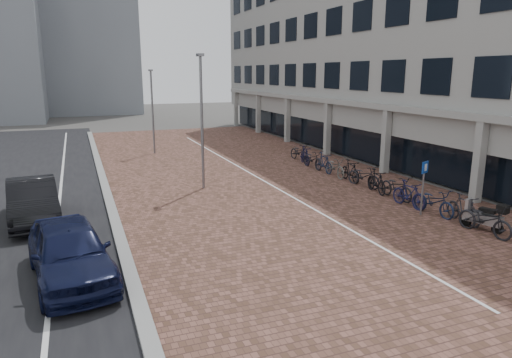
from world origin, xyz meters
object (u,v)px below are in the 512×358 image
object	(u,v)px
car_dark	(33,201)
parking_sign	(424,181)
scooter_front	(483,216)
car_navy	(70,251)

from	to	relation	value
car_dark	parking_sign	distance (m)	14.05
car_dark	parking_sign	xyz separation A→B (m)	(13.29, -4.51, 0.59)
car_dark	scooter_front	world-z (taller)	car_dark
car_navy	parking_sign	size ratio (longest dim) A/B	2.19
car_navy	car_dark	size ratio (longest dim) A/B	0.99
car_navy	car_dark	distance (m)	5.73
scooter_front	car_dark	bearing A→B (deg)	136.91
car_dark	scooter_front	xyz separation A→B (m)	(14.08, -6.55, -0.24)
parking_sign	scooter_front	bearing A→B (deg)	-93.02
car_navy	car_dark	bearing A→B (deg)	94.27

